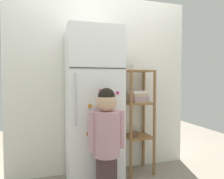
# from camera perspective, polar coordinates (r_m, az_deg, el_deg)

# --- Properties ---
(kitchen_wall_back) EXTENTS (2.34, 0.03, 2.24)m
(kitchen_wall_back) POSITION_cam_1_polar(r_m,az_deg,el_deg) (2.71, -2.60, 1.51)
(kitchen_wall_back) COLOR silver
(kitchen_wall_back) RESTS_ON ground
(refrigerator) EXTENTS (0.58, 0.59, 1.74)m
(refrigerator) POSITION_cam_1_polar(r_m,az_deg,el_deg) (2.39, -5.14, -4.64)
(refrigerator) COLOR white
(refrigerator) RESTS_ON ground
(child_standing) EXTENTS (0.35, 0.26, 1.10)m
(child_standing) POSITION_cam_1_polar(r_m,az_deg,el_deg) (2.04, -1.52, -11.78)
(child_standing) COLOR #4C3438
(child_standing) RESTS_ON ground
(pantry_shelf_unit) EXTENTS (0.34, 0.34, 1.29)m
(pantry_shelf_unit) POSITION_cam_1_polar(r_m,az_deg,el_deg) (2.69, 7.06, -5.39)
(pantry_shelf_unit) COLOR olive
(pantry_shelf_unit) RESTS_ON ground
(fruit_bin) EXTENTS (0.25, 0.20, 0.09)m
(fruit_bin) POSITION_cam_1_polar(r_m,az_deg,el_deg) (2.68, 7.72, 5.86)
(fruit_bin) COLOR white
(fruit_bin) RESTS_ON pantry_shelf_unit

